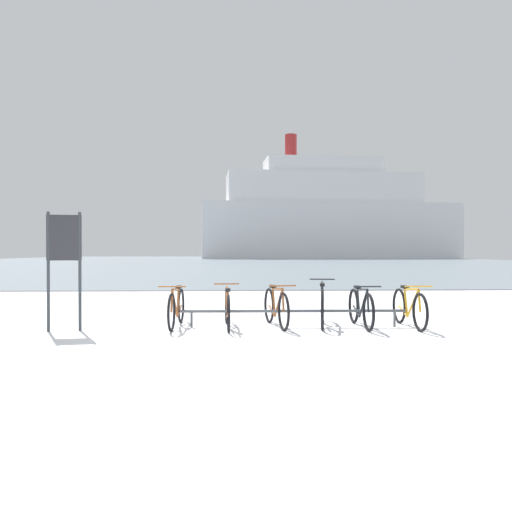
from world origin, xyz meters
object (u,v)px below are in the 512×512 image
at_px(bicycle_4, 361,308).
at_px(bicycle_3, 322,305).
at_px(bicycle_0, 176,308).
at_px(info_sign, 64,250).
at_px(bicycle_2, 276,307).
at_px(bicycle_1, 227,308).
at_px(bicycle_5, 409,308).
at_px(ferry_ship, 326,217).

bearing_deg(bicycle_4, bicycle_3, 162.00).
distance_m(bicycle_0, bicycle_3, 2.55).
distance_m(bicycle_3, bicycle_4, 0.67).
distance_m(bicycle_0, info_sign, 2.08).
distance_m(bicycle_2, bicycle_3, 0.83).
xyz_separation_m(bicycle_4, info_sign, (-4.98, -0.22, 0.99)).
bearing_deg(bicycle_1, bicycle_5, -1.75).
xyz_separation_m(bicycle_1, bicycle_3, (1.67, 0.15, 0.03)).
relative_size(bicycle_1, bicycle_3, 1.03).
relative_size(bicycle_0, info_sign, 0.86).
relative_size(bicycle_2, bicycle_3, 0.99).
height_order(bicycle_0, bicycle_1, bicycle_0).
xyz_separation_m(bicycle_5, info_sign, (-5.81, -0.17, 0.99)).
height_order(bicycle_1, ferry_ship, ferry_ship).
distance_m(bicycle_2, info_sign, 3.67).
bearing_deg(bicycle_4, bicycle_0, 177.44).
distance_m(bicycle_0, ferry_ship, 87.25).
xyz_separation_m(bicycle_0, bicycle_4, (3.18, -0.14, -0.00)).
distance_m(bicycle_3, bicycle_5, 1.49).
distance_m(bicycle_0, bicycle_2, 1.73).
relative_size(bicycle_3, ferry_ship, 0.04).
bearing_deg(bicycle_1, bicycle_2, 3.87).
distance_m(bicycle_1, bicycle_4, 2.30).
bearing_deg(bicycle_5, bicycle_3, 170.41).
relative_size(bicycle_3, bicycle_4, 1.01).
distance_m(bicycle_2, bicycle_5, 2.30).
xyz_separation_m(bicycle_1, bicycle_5, (3.13, -0.10, 0.00)).
bearing_deg(bicycle_1, info_sign, -174.25).
xyz_separation_m(bicycle_1, bicycle_4, (2.30, -0.05, -0.00)).
relative_size(bicycle_0, bicycle_3, 1.02).
relative_size(bicycle_0, ferry_ship, 0.04).
xyz_separation_m(bicycle_2, info_sign, (-3.52, -0.33, 0.99)).
xyz_separation_m(bicycle_2, bicycle_4, (1.46, -0.11, -0.01)).
height_order(bicycle_1, bicycle_2, bicycle_2).
xyz_separation_m(bicycle_3, bicycle_4, (0.63, -0.21, -0.03)).
xyz_separation_m(bicycle_4, bicycle_5, (0.83, -0.04, 0.00)).
bearing_deg(bicycle_2, bicycle_3, 6.57).
relative_size(bicycle_5, info_sign, 0.84).
height_order(bicycle_3, ferry_ship, ferry_ship).
xyz_separation_m(bicycle_0, bicycle_2, (1.73, -0.03, 0.00)).
bearing_deg(info_sign, bicycle_2, 5.30).
bearing_deg(bicycle_2, info_sign, -174.70).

